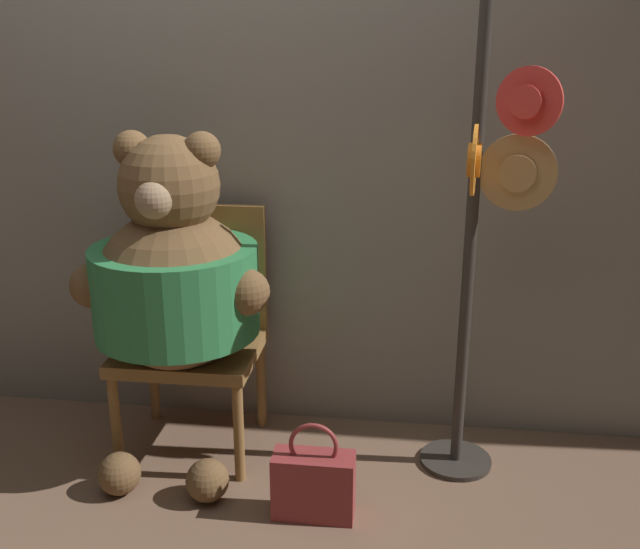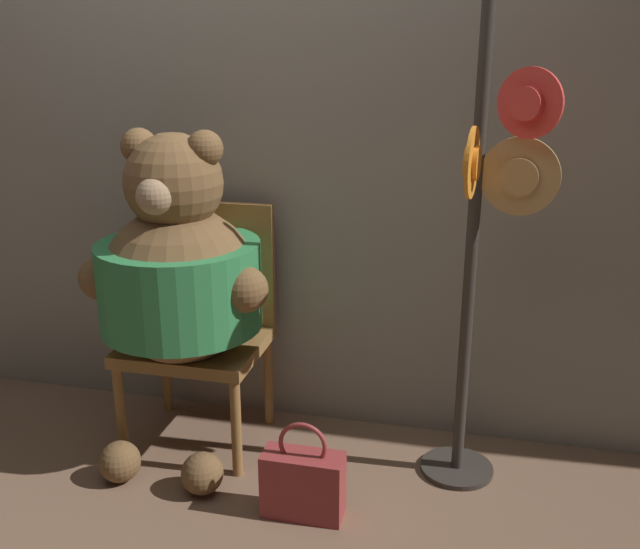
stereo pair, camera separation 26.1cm
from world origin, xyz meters
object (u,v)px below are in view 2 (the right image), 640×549
at_px(hat_display_rack, 485,251).
at_px(handbag_on_ground, 303,483).
at_px(teddy_bear, 179,275).
at_px(chair, 202,317).

relative_size(hat_display_rack, handbag_on_ground, 4.80).
bearing_deg(hat_display_rack, handbag_on_ground, -146.82).
relative_size(teddy_bear, handbag_on_ground, 3.57).
height_order(chair, hat_display_rack, hat_display_rack).
xyz_separation_m(teddy_bear, hat_display_rack, (1.12, 0.06, 0.15)).
relative_size(chair, hat_display_rack, 0.56).
height_order(chair, teddy_bear, teddy_bear).
bearing_deg(teddy_bear, handbag_on_ground, -28.41).
relative_size(chair, teddy_bear, 0.75).
bearing_deg(teddy_bear, hat_display_rack, 3.18).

